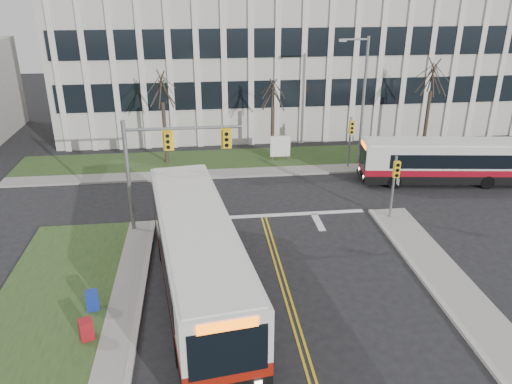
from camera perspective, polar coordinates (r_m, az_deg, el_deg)
The scene contains 16 objects.
ground at distance 22.15m, azimuth 3.63°, elevation -11.94°, with size 120.00×120.00×0.00m, color black.
sidewalk_cross at distance 36.35m, azimuth 7.24°, elevation 2.56°, with size 44.00×1.60×0.14m, color #9E9B93.
building_lawn at distance 38.91m, azimuth 6.29°, elevation 3.98°, with size 44.00×5.00×0.12m, color #2B481F.
office_building at distance 49.02m, azimuth 3.47°, elevation 15.18°, with size 40.00×16.00×12.00m, color #B5B1A7.
mast_arm_signal at distance 26.46m, azimuth -11.01°, elevation 4.05°, with size 6.11×0.38×6.20m.
signal_pole_near at distance 28.78m, azimuth 15.57°, elevation 1.46°, with size 0.34×0.39×3.80m.
signal_pole_far at distance 36.35m, azimuth 10.75°, elevation 6.38°, with size 0.34×0.39×3.80m.
streetlight at distance 36.68m, azimuth 11.96°, elevation 10.79°, with size 2.15×0.25×9.20m.
directory_sign at distance 37.63m, azimuth 2.79°, elevation 5.21°, with size 1.50×0.12×2.00m.
tree_left at distance 36.62m, azimuth -10.71°, elevation 11.38°, with size 1.80×1.80×7.70m.
tree_mid at distance 37.26m, azimuth 1.96°, elevation 10.96°, with size 1.80×1.80×6.82m.
tree_right at distance 40.42m, azimuth 19.50°, elevation 12.13°, with size 1.80×1.80×8.25m.
bus_main at distance 21.58m, azimuth -6.70°, elevation -7.49°, with size 2.88×13.31×3.55m, color silver, non-canonical shape.
bus_cross at distance 35.70m, azimuth 20.58°, elevation 3.17°, with size 2.33×10.77×2.87m, color silver, non-canonical shape.
newspaper_box_blue at distance 22.11m, azimuth -18.19°, elevation -11.80°, with size 0.50×0.45×0.95m, color navy.
newspaper_box_red at distance 20.59m, azimuth -18.82°, elevation -14.77°, with size 0.50×0.45×0.95m, color maroon.
Camera 1 is at (-3.46, -17.82, 12.69)m, focal length 35.00 mm.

